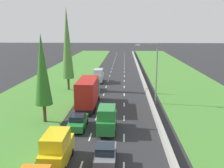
{
  "coord_description": "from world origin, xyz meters",
  "views": [
    {
      "loc": [
        1.69,
        -3.99,
        10.95
      ],
      "look_at": [
        -0.69,
        46.56,
        0.23
      ],
      "focal_mm": 41.58,
      "sensor_mm": 36.0,
      "label": 1
    }
  ],
  "objects_px": {
    "grey_hatchback_centre_lane": "(106,154)",
    "poplar_tree_second": "(42,70)",
    "green_sedan_left_lane": "(78,122)",
    "silver_van_left_lane": "(99,76)",
    "red_box_truck_left_lane": "(88,92)",
    "yellow_van_left_lane": "(57,149)",
    "green_van_centre_lane": "(107,119)",
    "orange_hatchback_left_lane": "(94,86)",
    "street_light_mast": "(154,69)",
    "poplar_tree_third": "(67,43)"
  },
  "relations": [
    {
      "from": "green_sedan_left_lane",
      "to": "grey_hatchback_centre_lane",
      "type": "distance_m",
      "value": 8.45
    },
    {
      "from": "orange_hatchback_left_lane",
      "to": "silver_van_left_lane",
      "type": "xyz_separation_m",
      "value": [
        0.09,
        7.79,
        0.56
      ]
    },
    {
      "from": "green_sedan_left_lane",
      "to": "street_light_mast",
      "type": "relative_size",
      "value": 0.5
    },
    {
      "from": "street_light_mast",
      "to": "orange_hatchback_left_lane",
      "type": "bearing_deg",
      "value": 141.45
    },
    {
      "from": "yellow_van_left_lane",
      "to": "grey_hatchback_centre_lane",
      "type": "distance_m",
      "value": 4.01
    },
    {
      "from": "green_sedan_left_lane",
      "to": "poplar_tree_second",
      "type": "relative_size",
      "value": 0.43
    },
    {
      "from": "yellow_van_left_lane",
      "to": "green_sedan_left_lane",
      "type": "height_order",
      "value": "yellow_van_left_lane"
    },
    {
      "from": "poplar_tree_second",
      "to": "poplar_tree_third",
      "type": "height_order",
      "value": "poplar_tree_third"
    },
    {
      "from": "grey_hatchback_centre_lane",
      "to": "green_van_centre_lane",
      "type": "bearing_deg",
      "value": 92.78
    },
    {
      "from": "green_sedan_left_lane",
      "to": "orange_hatchback_left_lane",
      "type": "height_order",
      "value": "orange_hatchback_left_lane"
    },
    {
      "from": "green_van_centre_lane",
      "to": "street_light_mast",
      "type": "xyz_separation_m",
      "value": [
        6.21,
        11.06,
        3.83
      ]
    },
    {
      "from": "silver_van_left_lane",
      "to": "poplar_tree_third",
      "type": "bearing_deg",
      "value": -124.02
    },
    {
      "from": "yellow_van_left_lane",
      "to": "street_light_mast",
      "type": "distance_m",
      "value": 21.18
    },
    {
      "from": "grey_hatchback_centre_lane",
      "to": "poplar_tree_second",
      "type": "distance_m",
      "value": 13.63
    },
    {
      "from": "green_van_centre_lane",
      "to": "red_box_truck_left_lane",
      "type": "bearing_deg",
      "value": 109.82
    },
    {
      "from": "yellow_van_left_lane",
      "to": "orange_hatchback_left_lane",
      "type": "distance_m",
      "value": 26.21
    },
    {
      "from": "green_sedan_left_lane",
      "to": "silver_van_left_lane",
      "type": "xyz_separation_m",
      "value": [
        -0.23,
        26.04,
        0.59
      ]
    },
    {
      "from": "green_sedan_left_lane",
      "to": "poplar_tree_third",
      "type": "height_order",
      "value": "poplar_tree_third"
    },
    {
      "from": "green_sedan_left_lane",
      "to": "red_box_truck_left_lane",
      "type": "bearing_deg",
      "value": 89.52
    },
    {
      "from": "green_sedan_left_lane",
      "to": "orange_hatchback_left_lane",
      "type": "relative_size",
      "value": 1.15
    },
    {
      "from": "poplar_tree_second",
      "to": "street_light_mast",
      "type": "height_order",
      "value": "poplar_tree_second"
    },
    {
      "from": "green_van_centre_lane",
      "to": "poplar_tree_third",
      "type": "xyz_separation_m",
      "value": [
        -8.38,
        19.52,
        7.09
      ]
    },
    {
      "from": "poplar_tree_third",
      "to": "red_box_truck_left_lane",
      "type": "bearing_deg",
      "value": -63.97
    },
    {
      "from": "yellow_van_left_lane",
      "to": "green_van_centre_lane",
      "type": "height_order",
      "value": "same"
    },
    {
      "from": "yellow_van_left_lane",
      "to": "poplar_tree_third",
      "type": "xyz_separation_m",
      "value": [
        -4.76,
        26.82,
        7.09
      ]
    },
    {
      "from": "grey_hatchback_centre_lane",
      "to": "poplar_tree_third",
      "type": "relative_size",
      "value": 0.26
    },
    {
      "from": "red_box_truck_left_lane",
      "to": "street_light_mast",
      "type": "height_order",
      "value": "street_light_mast"
    },
    {
      "from": "green_van_centre_lane",
      "to": "poplar_tree_third",
      "type": "height_order",
      "value": "poplar_tree_third"
    },
    {
      "from": "poplar_tree_second",
      "to": "green_van_centre_lane",
      "type": "bearing_deg",
      "value": -18.66
    },
    {
      "from": "yellow_van_left_lane",
      "to": "green_van_centre_lane",
      "type": "relative_size",
      "value": 1.0
    },
    {
      "from": "grey_hatchback_centre_lane",
      "to": "red_box_truck_left_lane",
      "type": "bearing_deg",
      "value": 102.64
    },
    {
      "from": "grey_hatchback_centre_lane",
      "to": "street_light_mast",
      "type": "distance_m",
      "value": 19.47
    },
    {
      "from": "green_sedan_left_lane",
      "to": "grey_hatchback_centre_lane",
      "type": "xyz_separation_m",
      "value": [
        3.65,
        -7.62,
        0.02
      ]
    },
    {
      "from": "red_box_truck_left_lane",
      "to": "silver_van_left_lane",
      "type": "relative_size",
      "value": 1.92
    },
    {
      "from": "silver_van_left_lane",
      "to": "green_van_centre_lane",
      "type": "bearing_deg",
      "value": -82.44
    },
    {
      "from": "red_box_truck_left_lane",
      "to": "orange_hatchback_left_lane",
      "type": "height_order",
      "value": "red_box_truck_left_lane"
    },
    {
      "from": "yellow_van_left_lane",
      "to": "red_box_truck_left_lane",
      "type": "distance_m",
      "value": 16.32
    },
    {
      "from": "yellow_van_left_lane",
      "to": "red_box_truck_left_lane",
      "type": "xyz_separation_m",
      "value": [
        0.38,
        16.3,
        0.78
      ]
    },
    {
      "from": "green_sedan_left_lane",
      "to": "red_box_truck_left_lane",
      "type": "xyz_separation_m",
      "value": [
        0.07,
        8.35,
        1.37
      ]
    },
    {
      "from": "grey_hatchback_centre_lane",
      "to": "silver_van_left_lane",
      "type": "relative_size",
      "value": 0.8
    },
    {
      "from": "green_sedan_left_lane",
      "to": "silver_van_left_lane",
      "type": "distance_m",
      "value": 26.05
    },
    {
      "from": "yellow_van_left_lane",
      "to": "green_sedan_left_lane",
      "type": "bearing_deg",
      "value": 87.78
    },
    {
      "from": "green_sedan_left_lane",
      "to": "orange_hatchback_left_lane",
      "type": "bearing_deg",
      "value": 91.0
    },
    {
      "from": "green_sedan_left_lane",
      "to": "orange_hatchback_left_lane",
      "type": "xyz_separation_m",
      "value": [
        -0.32,
        18.25,
        0.02
      ]
    },
    {
      "from": "poplar_tree_second",
      "to": "yellow_van_left_lane",
      "type": "bearing_deg",
      "value": -67.73
    },
    {
      "from": "orange_hatchback_left_lane",
      "to": "poplar_tree_third",
      "type": "relative_size",
      "value": 0.26
    },
    {
      "from": "yellow_van_left_lane",
      "to": "grey_hatchback_centre_lane",
      "type": "xyz_separation_m",
      "value": [
        3.96,
        0.33,
        -0.56
      ]
    },
    {
      "from": "poplar_tree_third",
      "to": "street_light_mast",
      "type": "height_order",
      "value": "poplar_tree_third"
    },
    {
      "from": "orange_hatchback_left_lane",
      "to": "poplar_tree_third",
      "type": "bearing_deg",
      "value": 172.54
    },
    {
      "from": "poplar_tree_third",
      "to": "yellow_van_left_lane",
      "type": "bearing_deg",
      "value": -79.93
    }
  ]
}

